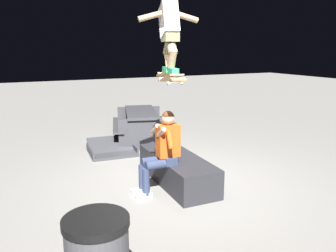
# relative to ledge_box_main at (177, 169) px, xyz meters

# --- Properties ---
(ground_plane) EXTENTS (40.00, 40.00, 0.00)m
(ground_plane) POSITION_rel_ledge_box_main_xyz_m (-0.10, -0.01, -0.23)
(ground_plane) COLOR gray
(ledge_box_main) EXTENTS (1.88, 0.72, 0.46)m
(ledge_box_main) POSITION_rel_ledge_box_main_xyz_m (0.00, 0.00, 0.00)
(ledge_box_main) COLOR #28282D
(ledge_box_main) RESTS_ON ground
(person_sitting_on_ledge) EXTENTS (0.59, 0.76, 1.29)m
(person_sitting_on_ledge) POSITION_rel_ledge_box_main_xyz_m (-0.26, 0.40, 0.48)
(person_sitting_on_ledge) COLOR #2D3856
(person_sitting_on_ledge) RESTS_ON ground
(skateboard) EXTENTS (1.04, 0.41, 0.17)m
(skateboard) POSITION_rel_ledge_box_main_xyz_m (-0.36, 0.31, 1.56)
(skateboard) COLOR #AD8451
(skater_airborne) EXTENTS (0.64, 0.88, 1.12)m
(skater_airborne) POSITION_rel_ledge_box_main_xyz_m (-0.31, 0.29, 2.25)
(skater_airborne) COLOR #2D9E66
(kicker_ramp) EXTENTS (1.06, 1.05, 0.34)m
(kicker_ramp) POSITION_rel_ledge_box_main_xyz_m (2.08, 0.52, -0.17)
(kicker_ramp) COLOR #38383D
(kicker_ramp) RESTS_ON ground
(picnic_table_back) EXTENTS (2.01, 1.77, 0.75)m
(picnic_table_back) POSITION_rel_ledge_box_main_xyz_m (2.69, -0.40, 0.27)
(picnic_table_back) COLOR #38383D
(picnic_table_back) RESTS_ON ground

